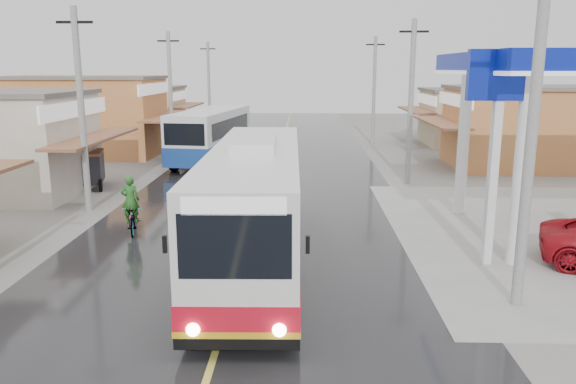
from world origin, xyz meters
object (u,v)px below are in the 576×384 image
(cyclist, at_px, (133,214))
(tricycle_near, at_px, (87,167))
(coach_bus, at_px, (256,204))
(second_bus, at_px, (211,134))

(cyclist, distance_m, tricycle_near, 8.65)
(coach_bus, bearing_deg, second_bus, 102.11)
(tricycle_near, bearing_deg, coach_bus, -63.48)
(coach_bus, relative_size, second_bus, 1.21)
(second_bus, distance_m, cyclist, 15.31)
(cyclist, xyz_separation_m, tricycle_near, (-4.44, 7.42, 0.34))
(coach_bus, relative_size, cyclist, 5.78)
(coach_bus, distance_m, cyclist, 5.58)
(second_bus, bearing_deg, coach_bus, -68.85)
(coach_bus, xyz_separation_m, second_bus, (-4.30, 18.22, -0.07))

